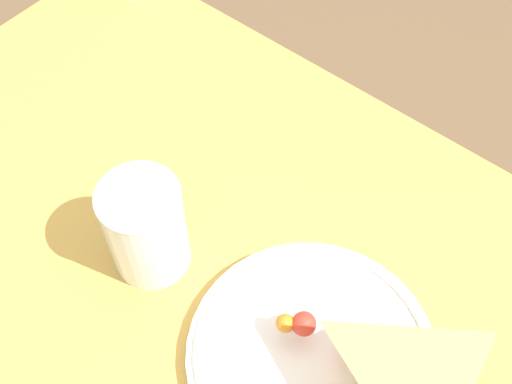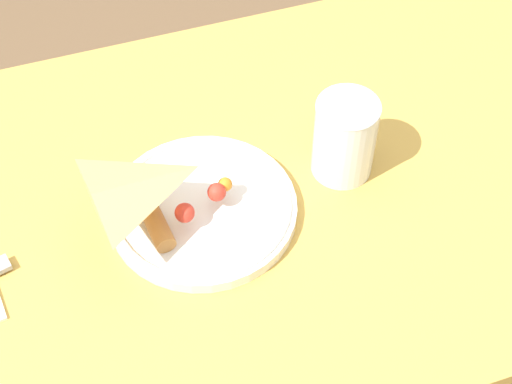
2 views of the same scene
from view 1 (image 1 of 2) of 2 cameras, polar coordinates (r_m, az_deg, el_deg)
plate_pizza at (r=0.59m, az=5.22°, el=-14.15°), size 0.23×0.23×0.05m
milk_glass at (r=0.61m, az=-10.05°, el=-3.50°), size 0.08×0.08×0.11m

